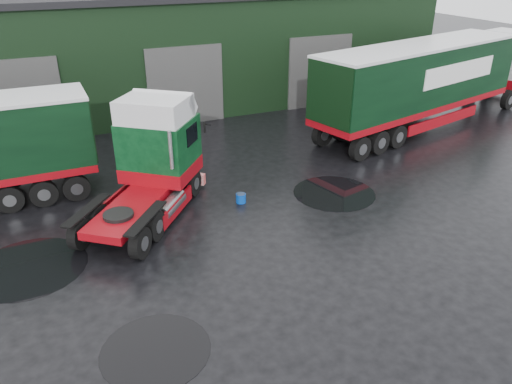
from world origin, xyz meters
TOP-DOWN VIEW (x-y plane):
  - ground at (0.00, 0.00)m, footprint 100.00×100.00m
  - warehouse at (2.00, 20.00)m, footprint 32.40×12.40m
  - hero_tractor at (-2.54, 4.50)m, footprint 5.98×6.54m
  - lorry_right at (12.27, 8.26)m, footprint 16.67×6.68m
  - wash_bucket at (1.01, 4.26)m, footprint 0.45×0.45m
  - tree_back_a at (-6.00, 30.00)m, footprint 4.40×4.40m
  - tree_back_b at (10.00, 30.00)m, footprint 4.40×4.40m
  - puddle_0 at (-3.69, -1.86)m, footprint 2.57×2.57m
  - puddle_1 at (4.56, 3.51)m, footprint 3.11×3.11m
  - puddle_2 at (-6.25, 2.97)m, footprint 3.33×3.33m

SIDE VIEW (x-z plane):
  - ground at x=0.00m, z-range 0.00..0.00m
  - puddle_0 at x=-3.69m, z-range 0.00..0.01m
  - puddle_1 at x=4.56m, z-range 0.00..0.01m
  - puddle_2 at x=-6.25m, z-range 0.00..0.01m
  - wash_bucket at x=1.01m, z-range 0.00..0.34m
  - hero_tractor at x=-2.54m, z-range 0.00..3.88m
  - lorry_right at x=12.27m, z-range 0.00..4.33m
  - warehouse at x=2.00m, z-range 0.01..6.31m
  - tree_back_b at x=10.00m, z-range 0.00..7.50m
  - tree_back_a at x=-6.00m, z-range 0.00..9.50m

